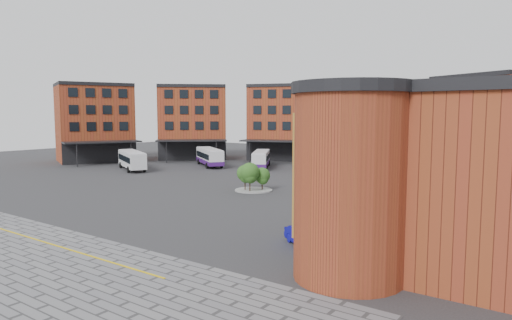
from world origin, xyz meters
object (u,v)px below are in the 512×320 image
Objects in this scene: bus_a at (132,159)px; bus_e at (431,170)px; bus_b at (210,157)px; bus_d at (332,164)px; tree_island at (252,175)px; bus_f at (468,178)px; blue_car at (305,237)px; bus_c at (261,159)px.

bus_a is 44.77m from bus_e.
bus_d is (21.95, 2.53, -0.13)m from bus_b.
tree_island is 18.97m from bus_d.
bus_f reaches higher than bus_a.
bus_a is at bearing 169.46° from tree_island.
tree_island is 24.07m from bus_f.
bus_a is 2.63× the size of blue_car.
bus_c is at bearing -35.91° from bus_b.
bus_b is 36.27m from bus_e.
bus_d is 21.10m from bus_f.
bus_a is 13.04m from bus_b.
bus_a is at bearing -167.89° from bus_c.
bus_d is at bearing 58.48° from blue_car.
bus_d is 2.50× the size of blue_car.
bus_b reaches higher than bus_d.
bus_b is 9.26m from bus_c.
tree_island reaches higher than bus_c.
tree_island reaches higher than blue_car.
bus_f reaches higher than bus_b.
bus_b is 1.02× the size of bus_d.
bus_d is 37.84m from blue_car.
bus_a is at bearing 99.33° from blue_car.
blue_car is (37.10, -32.13, -0.98)m from bus_b.
bus_a is 1.03× the size of bus_b.
bus_e is (15.10, 18.37, -0.07)m from tree_island.
bus_c reaches higher than blue_car.
bus_f is (33.12, -7.22, 0.40)m from bus_c.
blue_car is at bearing -68.09° from bus_d.
bus_f is at bearing 30.24° from tree_island.
bus_f is at bearing -42.97° from bus_c.
bus_b is at bearing -2.22° from bus_a.
bus_f is (48.46, 6.97, 0.13)m from bus_a.
tree_island reaches higher than bus_b.
blue_car is (43.65, -20.86, -1.12)m from bus_a.
bus_a is at bearing -155.87° from bus_d.
bus_e is (27.43, -0.97, 0.25)m from bus_c.
blue_car is at bearing -95.21° from bus_b.
bus_c reaches higher than bus_d.
bus_e is (42.77, 13.22, -0.01)m from bus_a.
bus_b is (6.56, 11.27, -0.14)m from bus_a.
bus_d is 14.28m from bus_e.
bus_a is 0.89× the size of bus_f.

